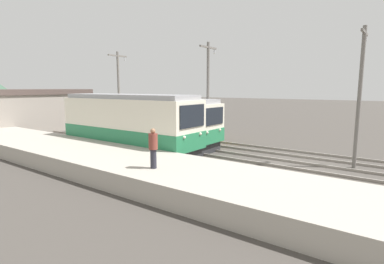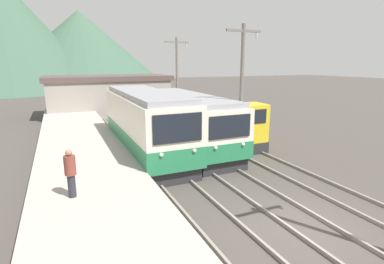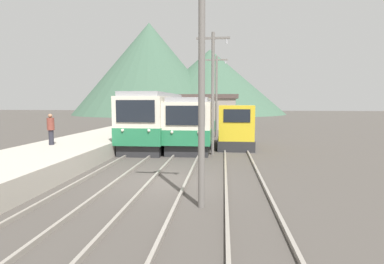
# 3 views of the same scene
# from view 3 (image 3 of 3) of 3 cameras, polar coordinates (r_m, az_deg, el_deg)

# --- Properties ---
(ground_plane) EXTENTS (200.00, 200.00, 0.00)m
(ground_plane) POSITION_cam_3_polar(r_m,az_deg,el_deg) (12.32, -5.29, -9.47)
(ground_plane) COLOR #47423D
(platform_left) EXTENTS (4.50, 54.00, 0.89)m
(platform_left) POSITION_cam_3_polar(r_m,az_deg,el_deg) (14.75, -30.00, -5.92)
(platform_left) COLOR #ADA599
(platform_left) RESTS_ON ground
(track_left) EXTENTS (1.54, 60.00, 0.14)m
(track_left) POSITION_cam_3_polar(r_m,az_deg,el_deg) (13.05, -16.69, -8.51)
(track_left) COLOR gray
(track_left) RESTS_ON ground
(track_center) EXTENTS (1.54, 60.00, 0.14)m
(track_center) POSITION_cam_3_polar(r_m,az_deg,el_deg) (12.27, -4.37, -9.20)
(track_center) COLOR gray
(track_center) RESTS_ON ground
(track_right) EXTENTS (1.54, 60.00, 0.14)m
(track_right) POSITION_cam_3_polar(r_m,az_deg,el_deg) (12.11, 9.94, -9.47)
(track_right) COLOR gray
(track_right) RESTS_ON ground
(commuter_train_left) EXTENTS (2.84, 10.40, 3.84)m
(commuter_train_left) POSITION_cam_3_polar(r_m,az_deg,el_deg) (22.24, -6.89, 1.98)
(commuter_train_left) COLOR #28282B
(commuter_train_left) RESTS_ON ground
(commuter_train_center) EXTENTS (2.84, 10.60, 3.50)m
(commuter_train_center) POSITION_cam_3_polar(r_m,az_deg,el_deg) (22.24, 0.42, 1.64)
(commuter_train_center) COLOR #28282B
(commuter_train_center) RESTS_ON ground
(shunting_locomotive) EXTENTS (2.40, 4.93, 3.00)m
(shunting_locomotive) POSITION_cam_3_polar(r_m,az_deg,el_deg) (21.37, 8.24, 0.27)
(shunting_locomotive) COLOR #28282B
(shunting_locomotive) RESTS_ON ground
(catenary_mast_near) EXTENTS (2.00, 0.20, 7.35)m
(catenary_mast_near) POSITION_cam_3_polar(r_m,az_deg,el_deg) (8.98, 1.89, 10.65)
(catenary_mast_near) COLOR slate
(catenary_mast_near) RESTS_ON ground
(catenary_mast_mid) EXTENTS (2.00, 0.20, 7.35)m
(catenary_mast_mid) POSITION_cam_3_polar(r_m,az_deg,el_deg) (18.28, 4.01, 8.16)
(catenary_mast_mid) COLOR slate
(catenary_mast_mid) RESTS_ON ground
(catenary_mast_far) EXTENTS (2.00, 0.20, 7.35)m
(catenary_mast_far) POSITION_cam_3_polar(r_m,az_deg,el_deg) (27.61, 4.69, 7.34)
(catenary_mast_far) COLOR slate
(catenary_mast_far) RESTS_ON ground
(person_on_platform) EXTENTS (0.38, 0.38, 1.70)m
(person_on_platform) POSITION_cam_3_polar(r_m,az_deg,el_deg) (18.02, -25.30, 0.70)
(person_on_platform) COLOR #282833
(person_on_platform) RESTS_ON platform_left
(station_building) EXTENTS (12.60, 6.30, 4.12)m
(station_building) POSITION_cam_3_polar(r_m,az_deg,el_deg) (37.95, -0.98, 4.04)
(station_building) COLOR gray
(station_building) RESTS_ON ground
(mountain_backdrop) EXTENTS (55.63, 43.57, 23.71)m
(mountain_backdrop) POSITION_cam_3_polar(r_m,az_deg,el_deg) (81.67, -3.40, 10.49)
(mountain_backdrop) COLOR #3D5B47
(mountain_backdrop) RESTS_ON ground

